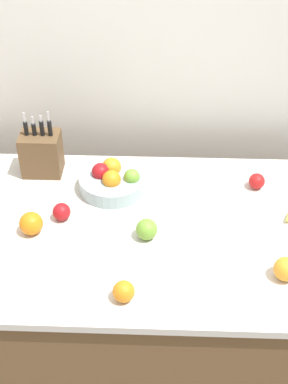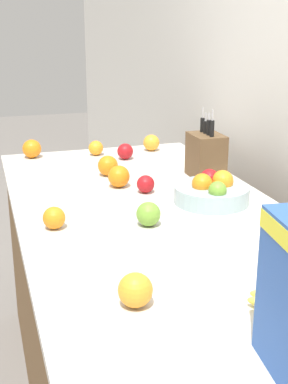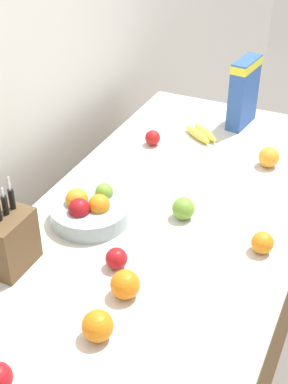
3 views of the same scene
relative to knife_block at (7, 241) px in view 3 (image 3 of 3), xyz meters
The scene contains 13 objects.
ground_plane 1.10m from the knife_block, 40.02° to the right, with size 14.00×14.00×0.00m, color slate.
counter 0.75m from the knife_block, 40.02° to the right, with size 2.06×0.93×0.87m.
knife_block is the anchor object (origin of this frame).
cereal_box 1.29m from the knife_block, 16.51° to the right, with size 0.20×0.09×0.31m.
fruit_bowl 0.33m from the knife_block, 19.34° to the right, with size 0.27×0.27×0.12m.
banana_bunch 1.07m from the knife_block, 13.36° to the right, with size 0.17×0.19×0.04m.
apple_rear 0.90m from the knife_block, ahead, with size 0.07×0.07×0.07m, color red.
apple_rightmost 0.60m from the knife_block, 41.14° to the right, with size 0.08×0.08×0.08m, color #6B9E33.
apple_front 0.33m from the knife_block, 67.32° to the right, with size 0.07×0.07×0.07m, color #A31419.
orange_mid_left 0.79m from the knife_block, 60.63° to the right, with size 0.07×0.07×0.07m, color orange.
orange_back_center 0.39m from the knife_block, 85.86° to the right, with size 0.09×0.09×0.09m, color orange.
orange_front_center 0.41m from the knife_block, 110.04° to the right, with size 0.09×0.09×0.09m, color orange.
orange_front_right 1.09m from the knife_block, 31.98° to the right, with size 0.08×0.08×0.08m, color orange.
Camera 3 is at (-1.37, -0.56, 1.98)m, focal length 50.00 mm.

